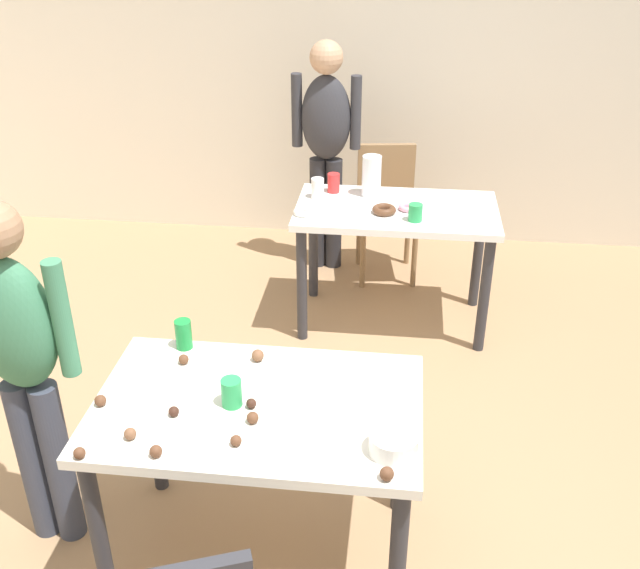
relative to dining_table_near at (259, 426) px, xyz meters
name	(u,v)px	position (x,y,z in m)	size (l,w,h in m)	color
ground_plane	(294,559)	(0.12, -0.03, -0.64)	(6.40, 6.40, 0.00)	#9E7A56
wall_back	(359,59)	(0.12, 3.17, 0.66)	(6.40, 0.10, 2.60)	beige
dining_table_near	(259,426)	(0.00, 0.00, 0.00)	(1.17, 0.74, 0.75)	silver
dining_table_far	(396,226)	(0.45, 1.86, -0.01)	(1.15, 0.64, 0.75)	white
chair_far_table	(387,203)	(0.37, 2.54, -0.15)	(0.45, 0.45, 0.87)	olive
person_girl_near	(21,355)	(-0.87, 0.01, 0.24)	(0.45, 0.22, 1.48)	#383D4C
person_adult_far	(326,138)	(-0.04, 2.56, 0.28)	(0.45, 0.21, 1.54)	#28282D
mixing_bowl	(394,443)	(0.49, -0.20, 0.14)	(0.16, 0.16, 0.07)	white
soda_can	(184,334)	(-0.36, 0.32, 0.17)	(0.07, 0.07, 0.12)	#198438
fork_near	(137,410)	(-0.41, -0.09, 0.11)	(0.17, 0.02, 0.01)	silver
cup_near_0	(232,393)	(-0.09, -0.02, 0.16)	(0.07, 0.07, 0.11)	green
cake_ball_0	(174,412)	(-0.27, -0.10, 0.12)	(0.04, 0.04, 0.04)	#3D2319
cake_ball_1	(79,453)	(-0.51, -0.35, 0.13)	(0.04, 0.04, 0.04)	brown
cake_ball_2	(236,441)	(-0.03, -0.23, 0.12)	(0.04, 0.04, 0.04)	brown
cake_ball_3	(156,451)	(-0.27, -0.31, 0.13)	(0.04, 0.04, 0.04)	brown
cake_ball_4	(130,434)	(-0.38, -0.24, 0.13)	(0.04, 0.04, 0.04)	brown
cake_ball_5	(387,474)	(0.47, -0.33, 0.13)	(0.05, 0.05, 0.05)	brown
cake_ball_6	(100,401)	(-0.55, -0.08, 0.13)	(0.04, 0.04, 0.04)	brown
cake_ball_7	(258,355)	(-0.05, 0.26, 0.13)	(0.05, 0.05, 0.05)	brown
cake_ball_8	(184,359)	(-0.33, 0.21, 0.13)	(0.04, 0.04, 0.04)	brown
cake_ball_9	(253,418)	(0.01, -0.11, 0.13)	(0.04, 0.04, 0.04)	brown
cake_ball_10	(251,404)	(-0.02, -0.03, 0.12)	(0.04, 0.04, 0.04)	#3D2319
pitcher_far	(372,176)	(0.29, 2.03, 0.23)	(0.11, 0.11, 0.24)	white
cup_far_0	(334,183)	(0.06, 2.06, 0.16)	(0.07, 0.07, 0.11)	red
cup_far_1	(415,213)	(0.55, 1.69, 0.15)	(0.08, 0.08, 0.10)	green
cup_far_2	(318,188)	(-0.02, 1.96, 0.17)	(0.07, 0.07, 0.12)	white
donut_far_0	(384,210)	(0.38, 1.77, 0.13)	(0.14, 0.14, 0.04)	brown
donut_far_1	(408,207)	(0.51, 1.83, 0.12)	(0.11, 0.11, 0.03)	pink
donut_far_2	(302,212)	(-0.08, 1.70, 0.12)	(0.10, 0.10, 0.03)	white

